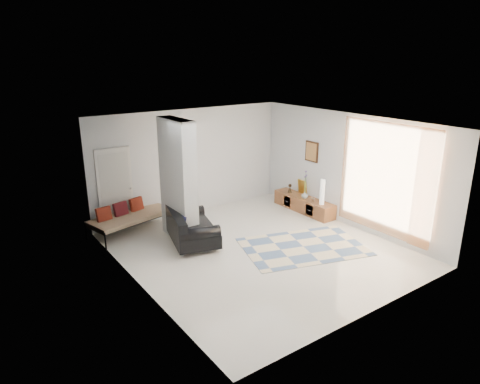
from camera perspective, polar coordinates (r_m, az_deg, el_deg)
floor at (r=9.56m, az=2.53°, el=-7.68°), size 6.00×6.00×0.00m
ceiling at (r=8.73m, az=2.78°, el=9.15°), size 6.00×6.00×0.00m
wall_back at (r=11.47m, az=-6.62°, el=4.01°), size 6.00×0.00×6.00m
wall_front at (r=7.08m, az=17.81°, el=-5.61°), size 6.00×0.00×6.00m
wall_left at (r=7.75m, az=-13.63°, el=-3.19°), size 0.00×6.00×6.00m
wall_right at (r=10.90m, az=14.15°, el=2.85°), size 0.00×6.00×6.00m
partition_column at (r=9.78m, az=-8.26°, el=1.52°), size 0.35×1.20×2.80m
hallway_door at (r=10.72m, az=-16.29°, el=0.32°), size 0.85×0.06×2.04m
curtain at (r=10.14m, az=18.76°, el=1.63°), size 0.00×2.55×2.55m
wall_art at (r=11.63m, az=9.55°, el=5.34°), size 0.04×0.45×0.55m
media_console at (r=11.89m, az=8.50°, el=-1.59°), size 0.45×1.99×0.80m
loveseat at (r=9.82m, az=-6.76°, el=-4.82°), size 1.32×1.78×0.76m
daybed at (r=10.66m, az=-14.51°, el=-3.11°), size 2.12×1.28×0.77m
area_rug at (r=9.78m, az=8.43°, el=-7.22°), size 3.06×2.48×0.01m
cylinder_lamp at (r=11.26m, az=10.92°, el=-0.00°), size 0.12×0.12×0.66m
bronze_figurine at (r=12.12m, az=6.67°, el=0.48°), size 0.14×0.14×0.25m
vase at (r=11.71m, az=8.63°, el=-0.39°), size 0.20×0.20×0.19m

